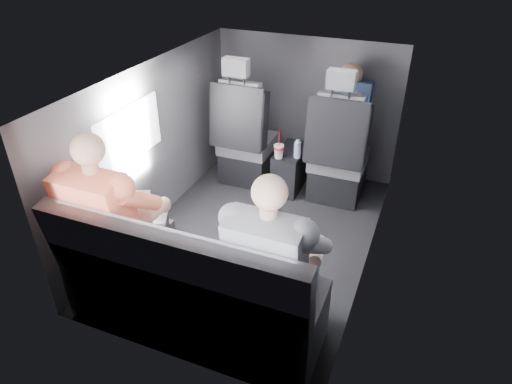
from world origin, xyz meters
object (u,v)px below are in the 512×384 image
at_px(rear_bench, 191,293).
at_px(soda_cup, 279,151).
at_px(passenger_front_right, 347,114).
at_px(center_console, 290,169).
at_px(water_bottle, 297,149).
at_px(passenger_rear_left, 115,219).
at_px(front_seat_left, 245,144).
at_px(passenger_rear_right, 275,263).
at_px(laptop_white, 135,213).
at_px(laptop_black, 284,240).
at_px(front_seat_right, 337,160).

xyz_separation_m(rear_bench, soda_cup, (-0.06, 1.74, 0.16)).
bearing_deg(passenger_front_right, rear_bench, -101.63).
bearing_deg(passenger_front_right, center_console, -153.87).
height_order(water_bottle, passenger_rear_left, passenger_rear_left).
bearing_deg(rear_bench, water_bottle, 86.94).
bearing_deg(passenger_rear_left, front_seat_left, 86.41).
xyz_separation_m(center_console, passenger_rear_left, (-0.56, -1.85, 0.45)).
bearing_deg(center_console, passenger_rear_right, -74.76).
bearing_deg(passenger_rear_right, passenger_front_right, 91.62).
height_order(front_seat_left, laptop_white, front_seat_left).
height_order(rear_bench, passenger_rear_left, passenger_rear_left).
bearing_deg(center_console, soda_cup, -105.73).
height_order(rear_bench, laptop_white, rear_bench).
bearing_deg(rear_bench, passenger_rear_right, 10.69).
bearing_deg(soda_cup, passenger_rear_right, -71.29).
distance_m(water_bottle, laptop_black, 1.56).
height_order(laptop_black, passenger_rear_right, passenger_rear_right).
xyz_separation_m(soda_cup, laptop_black, (0.54, -1.43, 0.16)).
xyz_separation_m(front_seat_right, center_console, (-0.45, 0.04, -0.20)).
xyz_separation_m(soda_cup, passenger_rear_right, (0.56, -1.65, 0.16)).
distance_m(water_bottle, passenger_rear_right, 1.77).
relative_size(front_seat_right, passenger_front_right, 1.63).
height_order(front_seat_left, rear_bench, front_seat_left).
distance_m(laptop_white, laptop_black, 0.99).
bearing_deg(front_seat_right, soda_cup, -162.67).
distance_m(front_seat_left, passenger_rear_right, 2.06).
height_order(soda_cup, passenger_rear_right, passenger_rear_right).
xyz_separation_m(soda_cup, water_bottle, (0.15, 0.07, 0.01)).
xyz_separation_m(laptop_white, passenger_rear_left, (-0.06, -0.12, 0.01)).
relative_size(front_seat_left, laptop_white, 2.79).
xyz_separation_m(water_bottle, laptop_black, (0.39, -1.50, 0.15)).
distance_m(water_bottle, passenger_rear_left, 1.85).
xyz_separation_m(laptop_white, passenger_front_right, (0.95, 1.94, 0.11)).
height_order(center_console, water_bottle, water_bottle).
xyz_separation_m(front_seat_right, soda_cup, (-0.51, -0.16, 0.07)).
xyz_separation_m(front_seat_right, passenger_rear_left, (-1.01, -1.81, 0.25)).
bearing_deg(water_bottle, laptop_white, -110.68).
height_order(soda_cup, passenger_rear_left, passenger_rear_left).
height_order(rear_bench, soda_cup, rear_bench).
xyz_separation_m(front_seat_right, laptop_white, (-0.96, -1.68, 0.24)).
relative_size(water_bottle, passenger_rear_right, 0.14).
xyz_separation_m(center_console, soda_cup, (-0.06, -0.20, 0.27)).
relative_size(front_seat_right, center_console, 2.64).
relative_size(front_seat_right, passenger_rear_right, 1.02).
height_order(water_bottle, passenger_front_right, passenger_front_right).
bearing_deg(laptop_black, front_seat_right, 91.16).
height_order(front_seat_left, water_bottle, front_seat_left).
distance_m(front_seat_right, passenger_rear_right, 1.82).
xyz_separation_m(front_seat_left, water_bottle, (0.55, -0.09, 0.08)).
bearing_deg(laptop_white, soda_cup, 73.57).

